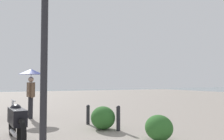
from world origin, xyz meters
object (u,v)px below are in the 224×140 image
(lamppost, at_px, (45,12))
(pedestrian, at_px, (31,79))
(bollard_mid, at_px, (88,114))
(motorcycle, at_px, (16,121))
(bollard_near, at_px, (118,118))

(lamppost, xyz_separation_m, pedestrian, (5.22, -0.28, -1.34))
(pedestrian, bearing_deg, lamppost, 176.90)
(lamppost, bearing_deg, bollard_mid, -33.70)
(lamppost, bearing_deg, motorcycle, 13.78)
(motorcycle, relative_size, bollard_mid, 3.13)
(pedestrian, height_order, bollard_mid, pedestrian)
(lamppost, relative_size, motorcycle, 2.07)
(bollard_mid, bearing_deg, lamppost, 146.30)
(lamppost, distance_m, motorcycle, 2.99)
(bollard_near, bearing_deg, motorcycle, 88.17)
(lamppost, xyz_separation_m, bollard_near, (1.59, -2.49, -2.54))
(motorcycle, distance_m, pedestrian, 3.77)
(lamppost, distance_m, bollard_near, 3.89)
(motorcycle, distance_m, bollard_mid, 2.74)
(pedestrian, relative_size, bollard_near, 2.62)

